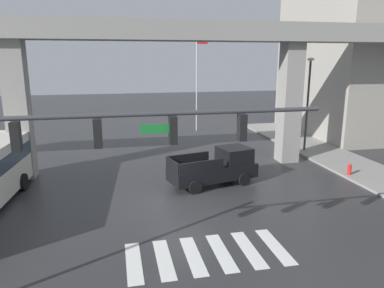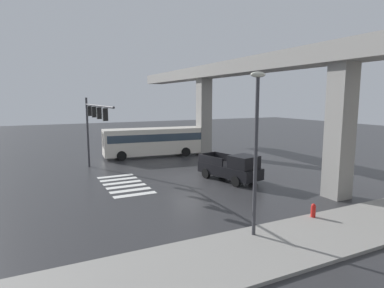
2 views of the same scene
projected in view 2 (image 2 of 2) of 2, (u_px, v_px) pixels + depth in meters
The scene contains 9 objects.
ground_plane at pixel (188, 177), 25.32m from camera, with size 120.00×120.00×0.00m, color #2D2D30.
crosswalk_stripes at pixel (124, 185), 23.13m from camera, with size 6.05×2.80×0.01m.
elevated_overpass at pixel (254, 75), 26.85m from camera, with size 49.21×2.28×9.45m.
sidewalk_east at pixel (341, 229), 15.05m from camera, with size 4.00×36.00×0.15m, color gray.
pickup_truck at pixel (232, 168), 24.00m from camera, with size 5.40×3.00×2.08m.
city_bus at pixel (155, 140), 34.22m from camera, with size 3.52×10.98×2.99m.
traffic_signal_mast at pixel (94, 117), 25.28m from camera, with size 10.89×0.32×6.20m.
street_lamp_near_corner at pixel (256, 136), 13.70m from camera, with size 0.44×0.70×7.24m.
fire_hydrant at pixel (313, 212), 16.39m from camera, with size 0.24×0.24×0.85m.
Camera 2 is at (22.33, -10.55, 6.15)m, focal length 30.17 mm.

